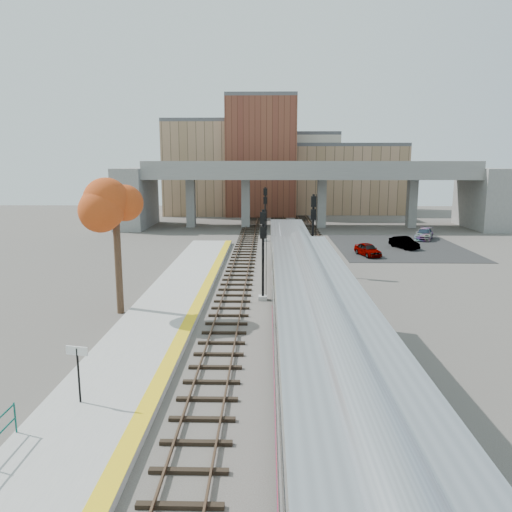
# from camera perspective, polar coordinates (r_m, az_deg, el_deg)

# --- Properties ---
(ground) EXTENTS (160.00, 160.00, 0.00)m
(ground) POSITION_cam_1_polar(r_m,az_deg,el_deg) (29.13, 2.85, -8.30)
(ground) COLOR #47423D
(ground) RESTS_ON ground
(platform) EXTENTS (4.50, 60.00, 0.35)m
(platform) POSITION_cam_1_polar(r_m,az_deg,el_deg) (29.77, -11.37, -7.73)
(platform) COLOR #9E9E99
(platform) RESTS_ON ground
(yellow_strip) EXTENTS (0.70, 60.00, 0.01)m
(yellow_strip) POSITION_cam_1_polar(r_m,az_deg,el_deg) (29.36, -7.73, -7.50)
(yellow_strip) COLOR yellow
(yellow_strip) RESTS_ON platform
(tracks) EXTENTS (10.70, 95.00, 0.25)m
(tracks) POSITION_cam_1_polar(r_m,az_deg,el_deg) (41.15, 3.71, -2.49)
(tracks) COLOR black
(tracks) RESTS_ON ground
(overpass) EXTENTS (54.00, 12.00, 9.50)m
(overpass) POSITION_cam_1_polar(r_m,az_deg,el_deg) (72.83, 5.90, 7.85)
(overpass) COLOR slate
(overpass) RESTS_ON ground
(buildings_far) EXTENTS (43.00, 21.00, 20.60)m
(buildings_far) POSITION_cam_1_polar(r_m,az_deg,el_deg) (94.11, 2.64, 9.82)
(buildings_far) COLOR #A68060
(buildings_far) RESTS_ON ground
(parking_lot) EXTENTS (14.00, 18.00, 0.04)m
(parking_lot) POSITION_cam_1_polar(r_m,az_deg,el_deg) (58.23, 16.05, 1.00)
(parking_lot) COLOR black
(parking_lot) RESTS_ON ground
(locomotive) EXTENTS (3.02, 19.05, 4.10)m
(locomotive) POSITION_cam_1_polar(r_m,az_deg,el_deg) (39.39, 3.93, 0.18)
(locomotive) COLOR #A8AAB2
(locomotive) RESTS_ON ground
(coach) EXTENTS (3.03, 25.00, 5.00)m
(coach) POSITION_cam_1_polar(r_m,az_deg,el_deg) (17.52, 7.25, -11.91)
(coach) COLOR #A8AAB2
(coach) RESTS_ON ground
(signal_mast_near) EXTENTS (0.60, 0.64, 6.30)m
(signal_mast_near) POSITION_cam_1_polar(r_m,az_deg,el_deg) (34.11, 0.80, -0.26)
(signal_mast_near) COLOR #9E9E99
(signal_mast_near) RESTS_ON ground
(signal_mast_mid) EXTENTS (0.60, 0.64, 6.82)m
(signal_mast_mid) POSITION_cam_1_polar(r_m,az_deg,el_deg) (42.08, 6.50, 2.29)
(signal_mast_mid) COLOR #9E9E99
(signal_mast_mid) RESTS_ON ground
(signal_mast_far) EXTENTS (0.60, 0.64, 6.48)m
(signal_mast_far) POSITION_cam_1_polar(r_m,az_deg,el_deg) (59.68, 1.05, 4.65)
(signal_mast_far) COLOR #9E9E99
(signal_mast_far) RESTS_ON ground
(station_sign) EXTENTS (0.89, 0.23, 2.27)m
(station_sign) POSITION_cam_1_polar(r_m,az_deg,el_deg) (20.59, -19.70, -11.39)
(station_sign) COLOR black
(station_sign) RESTS_ON platform
(tree) EXTENTS (3.60, 3.60, 8.62)m
(tree) POSITION_cam_1_polar(r_m,az_deg,el_deg) (31.91, -15.75, 4.77)
(tree) COLOR #382619
(tree) RESTS_ON ground
(car_a) EXTENTS (2.54, 4.07, 1.29)m
(car_a) POSITION_cam_1_polar(r_m,az_deg,el_deg) (51.80, 12.67, 0.73)
(car_a) COLOR #99999E
(car_a) RESTS_ON parking_lot
(car_b) EXTENTS (2.72, 4.14, 1.29)m
(car_b) POSITION_cam_1_polar(r_m,az_deg,el_deg) (57.22, 16.57, 1.48)
(car_b) COLOR #99999E
(car_b) RESTS_ON parking_lot
(car_c) EXTENTS (3.53, 4.99, 1.34)m
(car_c) POSITION_cam_1_polar(r_m,az_deg,el_deg) (64.45, 18.65, 2.39)
(car_c) COLOR #99999E
(car_c) RESTS_ON parking_lot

